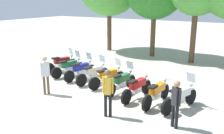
{
  "coord_description": "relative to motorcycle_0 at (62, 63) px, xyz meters",
  "views": [
    {
      "loc": [
        6.15,
        -9.51,
        4.1
      ],
      "look_at": [
        0.0,
        0.5,
        0.9
      ],
      "focal_mm": 39.61,
      "sensor_mm": 36.0,
      "label": 1
    }
  ],
  "objects": [
    {
      "name": "motorcycle_1",
      "position": [
        0.94,
        -0.44,
        0.0
      ],
      "size": [
        0.8,
        2.15,
        1.37
      ],
      "rotation": [
        0.0,
        0.0,
        1.33
      ],
      "color": "black",
      "rests_on": "ground_plane"
    },
    {
      "name": "motorcycle_7",
      "position": [
        6.56,
        -1.59,
        -0.01
      ],
      "size": [
        0.62,
        2.19,
        0.99
      ],
      "rotation": [
        0.0,
        0.0,
        1.47
      ],
      "color": "black",
      "rests_on": "ground_plane"
    },
    {
      "name": "motorcycle_5",
      "position": [
        4.69,
        -1.13,
        0.0
      ],
      "size": [
        0.66,
        2.19,
        1.37
      ],
      "rotation": [
        0.0,
        0.0,
        1.44
      ],
      "color": "black",
      "rests_on": "ground_plane"
    },
    {
      "name": "motorcycle_8",
      "position": [
        7.51,
        -1.56,
        0.0
      ],
      "size": [
        0.87,
        2.11,
        1.37
      ],
      "rotation": [
        0.0,
        0.0,
        1.26
      ],
      "color": "black",
      "rests_on": "ground_plane"
    },
    {
      "name": "motorcycle_0",
      "position": [
        0.0,
        0.0,
        0.0
      ],
      "size": [
        0.88,
        2.11,
        1.37
      ],
      "rotation": [
        0.0,
        0.0,
        1.25
      ],
      "color": "black",
      "rests_on": "ground_plane"
    },
    {
      "name": "motorcycle_3",
      "position": [
        2.81,
        -0.72,
        0.0
      ],
      "size": [
        0.76,
        2.16,
        1.37
      ],
      "rotation": [
        0.0,
        0.0,
        1.36
      ],
      "color": "black",
      "rests_on": "ground_plane"
    },
    {
      "name": "ground_plane",
      "position": [
        3.75,
        -0.95,
        -0.52
      ],
      "size": [
        80.0,
        80.0,
        0.0
      ],
      "primitive_type": "plane",
      "color": "#ADA899"
    },
    {
      "name": "person_1",
      "position": [
        7.78,
        -3.07,
        0.44
      ],
      "size": [
        0.39,
        0.29,
        1.64
      ],
      "rotation": [
        0.0,
        0.0,
        4.22
      ],
      "color": "black",
      "rests_on": "ground_plane"
    },
    {
      "name": "motorcycle_2",
      "position": [
        1.87,
        -0.56,
        0.0
      ],
      "size": [
        0.71,
        2.18,
        1.37
      ],
      "rotation": [
        0.0,
        0.0,
        1.4
      ],
      "color": "black",
      "rests_on": "ground_plane"
    },
    {
      "name": "motorcycle_6",
      "position": [
        5.62,
        -1.45,
        -0.01
      ],
      "size": [
        0.66,
        2.19,
        0.99
      ],
      "rotation": [
        0.0,
        0.0,
        1.45
      ],
      "color": "black",
      "rests_on": "ground_plane"
    },
    {
      "name": "person_0",
      "position": [
        1.95,
        -3.13,
        0.51
      ],
      "size": [
        0.32,
        0.38,
        1.75
      ],
      "rotation": [
        0.0,
        0.0,
        5.73
      ],
      "color": "brown",
      "rests_on": "ground_plane"
    },
    {
      "name": "person_2",
      "position": [
        5.47,
        -3.54,
        0.53
      ],
      "size": [
        0.39,
        0.32,
        1.77
      ],
      "rotation": [
        0.0,
        0.0,
        5.24
      ],
      "color": "black",
      "rests_on": "ground_plane"
    },
    {
      "name": "motorcycle_4",
      "position": [
        3.76,
        -0.83,
        0.0
      ],
      "size": [
        0.9,
        2.1,
        1.37
      ],
      "rotation": [
        0.0,
        0.0,
        1.23
      ],
      "color": "black",
      "rests_on": "ground_plane"
    }
  ]
}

